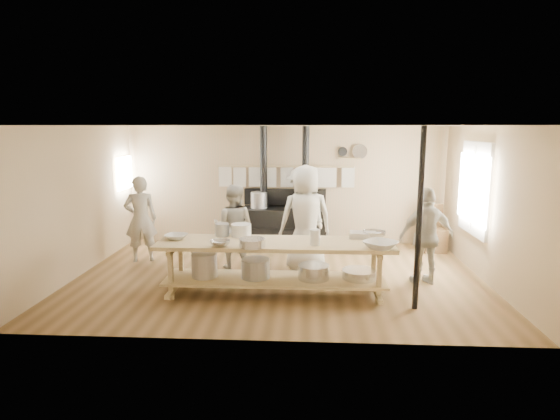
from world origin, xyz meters
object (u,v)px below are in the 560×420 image
(cook_by_window, at_px, (302,209))
(chair, at_px, (433,238))
(cook_left, at_px, (234,227))
(cook_far_left, at_px, (141,219))
(cook_right, at_px, (426,236))
(roasting_pan, at_px, (363,235))
(stove, at_px, (284,223))
(prep_table, at_px, (274,262))
(cook_center, at_px, (306,218))

(cook_by_window, bearing_deg, chair, 44.02)
(cook_left, distance_m, cook_by_window, 1.83)
(cook_far_left, height_order, cook_right, cook_far_left)
(chair, xyz_separation_m, roasting_pan, (-1.78, -2.46, 0.61))
(stove, xyz_separation_m, cook_by_window, (0.39, -0.31, 0.36))
(prep_table, distance_m, chair, 4.22)
(cook_left, bearing_deg, prep_table, 127.68)
(cook_far_left, relative_size, roasting_pan, 4.04)
(cook_center, relative_size, roasting_pan, 4.67)
(cook_by_window, distance_m, roasting_pan, 2.57)
(cook_left, height_order, cook_by_window, cook_by_window)
(stove, distance_m, cook_by_window, 0.62)
(cook_right, distance_m, cook_by_window, 2.90)
(cook_left, xyz_separation_m, cook_center, (1.31, -0.05, 0.18))
(prep_table, bearing_deg, roasting_pan, 13.43)
(cook_left, xyz_separation_m, chair, (4.00, 1.43, -0.49))
(stove, distance_m, prep_table, 3.02)
(cook_right, bearing_deg, cook_far_left, -25.47)
(cook_far_left, distance_m, cook_left, 1.89)
(cook_far_left, relative_size, cook_right, 1.03)
(roasting_pan, bearing_deg, prep_table, -166.57)
(cook_left, bearing_deg, cook_right, 174.19)
(cook_by_window, xyz_separation_m, chair, (2.76, 0.09, -0.59))
(cook_left, bearing_deg, cook_center, -176.27)
(cook_by_window, relative_size, roasting_pan, 4.27)
(chair, bearing_deg, cook_by_window, 178.88)
(cook_right, relative_size, roasting_pan, 3.92)
(prep_table, distance_m, cook_left, 1.62)
(cook_center, relative_size, cook_by_window, 1.10)
(cook_far_left, distance_m, roasting_pan, 4.31)
(cook_right, bearing_deg, prep_table, 1.21)
(prep_table, bearing_deg, stove, 89.96)
(stove, height_order, chair, stove)
(prep_table, relative_size, cook_center, 1.87)
(roasting_pan, bearing_deg, cook_center, 132.85)
(cook_right, xyz_separation_m, chair, (0.70, 2.12, -0.52))
(cook_far_left, height_order, roasting_pan, cook_far_left)
(stove, height_order, cook_right, stove)
(cook_left, xyz_separation_m, roasting_pan, (2.22, -1.03, 0.12))
(stove, bearing_deg, chair, -4.06)
(cook_center, bearing_deg, chair, -163.27)
(roasting_pan, bearing_deg, cook_by_window, 112.61)
(prep_table, xyz_separation_m, chair, (3.16, 2.79, -0.23))
(cook_far_left, height_order, cook_left, cook_far_left)
(chair, distance_m, roasting_pan, 3.10)
(stove, bearing_deg, cook_right, -43.61)
(cook_right, height_order, cook_by_window, cook_by_window)
(stove, xyz_separation_m, chair, (3.16, -0.22, -0.23))
(prep_table, distance_m, cook_by_window, 2.76)
(stove, bearing_deg, prep_table, -90.04)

